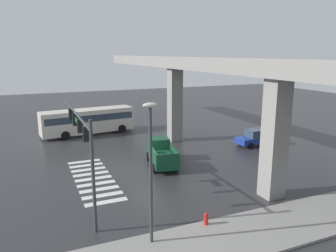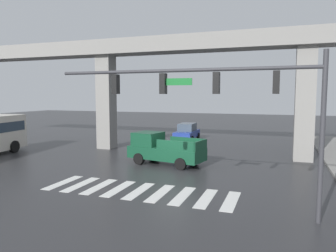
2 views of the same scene
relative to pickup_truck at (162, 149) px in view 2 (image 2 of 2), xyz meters
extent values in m
plane|color=#2D2D30|center=(1.07, -1.48, -0.99)|extent=(120.00, 120.00, 0.00)
cube|color=silver|center=(-3.33, -6.06, -0.98)|extent=(0.55, 2.80, 0.01)
cube|color=silver|center=(-2.23, -6.06, -0.98)|extent=(0.55, 2.80, 0.01)
cube|color=silver|center=(-1.13, -6.06, -0.98)|extent=(0.55, 2.80, 0.01)
cube|color=silver|center=(-0.03, -6.06, -0.98)|extent=(0.55, 2.80, 0.01)
cube|color=silver|center=(1.07, -6.06, -0.98)|extent=(0.55, 2.80, 0.01)
cube|color=silver|center=(2.17, -6.06, -0.98)|extent=(0.55, 2.80, 0.01)
cube|color=silver|center=(3.27, -6.06, -0.98)|extent=(0.55, 2.80, 0.01)
cube|color=silver|center=(4.37, -6.06, -0.98)|extent=(0.55, 2.80, 0.01)
cube|color=silver|center=(5.47, -6.06, -0.98)|extent=(0.55, 2.80, 0.01)
cube|color=gray|center=(1.07, 4.38, 7.55)|extent=(59.66, 2.20, 1.20)
cube|color=gray|center=(-6.80, 4.38, 2.98)|extent=(1.30, 1.30, 7.94)
cube|color=gray|center=(8.94, 4.38, 2.98)|extent=(1.30, 1.30, 7.94)
cube|color=#14472D|center=(0.30, -0.06, -0.21)|extent=(5.37, 2.83, 0.80)
cube|color=#14472D|center=(-1.13, 0.22, 0.64)|extent=(2.00, 2.04, 0.90)
cube|color=#3F5160|center=(-1.59, 0.31, 0.64)|extent=(0.41, 1.66, 0.77)
cube|color=#14472D|center=(1.26, -1.13, 0.49)|extent=(2.62, 0.60, 0.60)
cube|color=#14472D|center=(1.59, 0.58, 0.49)|extent=(2.62, 0.60, 0.60)
cube|color=#14472D|center=(2.75, -0.53, 0.49)|extent=(0.43, 1.74, 0.60)
cylinder|color=black|center=(-1.43, -0.64, -0.61)|extent=(0.80, 0.42, 0.76)
cylinder|color=black|center=(-1.09, 1.13, -0.61)|extent=(0.80, 0.42, 0.76)
cylinder|color=black|center=(1.68, -1.24, -0.61)|extent=(0.80, 0.42, 0.76)
cylinder|color=black|center=(2.02, 0.53, -0.61)|extent=(0.80, 0.42, 0.76)
cube|color=#2D3D4C|center=(-14.16, 1.41, 0.99)|extent=(2.24, 0.35, 1.49)
cylinder|color=black|center=(-12.76, -0.02, -0.51)|extent=(0.46, 0.99, 0.96)
cube|color=#1E3899|center=(-1.60, 11.37, -0.35)|extent=(1.85, 4.33, 0.64)
cube|color=#384756|center=(-1.60, 11.47, 0.35)|extent=(1.54, 2.27, 0.76)
cylinder|color=black|center=(-0.71, 10.06, -0.67)|extent=(0.25, 0.64, 0.64)
cylinder|color=black|center=(-2.44, 10.02, -0.67)|extent=(0.25, 0.64, 0.64)
cylinder|color=black|center=(-0.77, 12.72, -0.67)|extent=(0.25, 0.64, 0.64)
cylinder|color=black|center=(-2.49, 12.69, -0.67)|extent=(0.25, 0.64, 0.64)
cylinder|color=#38383D|center=(8.81, -7.36, 2.11)|extent=(0.18, 0.18, 6.20)
cylinder|color=#38383D|center=(3.41, -7.36, 4.61)|extent=(10.80, 0.14, 0.14)
cube|color=black|center=(7.21, -7.36, 4.09)|extent=(0.24, 0.32, 0.84)
sphere|color=red|center=(7.21, -7.36, 4.35)|extent=(0.17, 0.17, 0.17)
cube|color=black|center=(5.01, -7.36, 4.09)|extent=(0.24, 0.32, 0.84)
sphere|color=red|center=(5.01, -7.36, 4.35)|extent=(0.17, 0.17, 0.17)
cube|color=black|center=(2.81, -7.36, 4.09)|extent=(0.24, 0.32, 0.84)
sphere|color=red|center=(2.81, -7.36, 4.35)|extent=(0.17, 0.17, 0.17)
cube|color=black|center=(0.61, -7.36, 4.09)|extent=(0.24, 0.32, 0.84)
sphere|color=red|center=(0.61, -7.36, 4.35)|extent=(0.17, 0.17, 0.17)
cube|color=#19722D|center=(3.48, -7.36, 4.16)|extent=(1.10, 0.04, 0.28)
camera|label=1|loc=(25.00, -10.06, 8.44)|focal=34.79mm
camera|label=2|loc=(7.42, -19.70, 3.64)|focal=34.07mm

